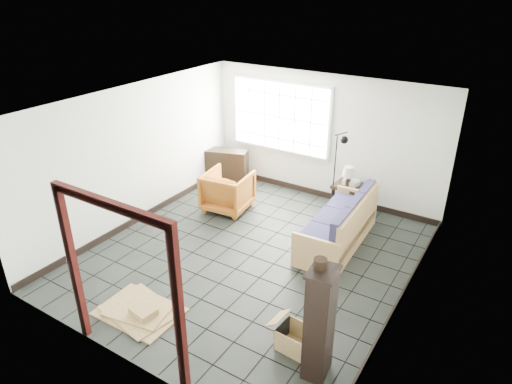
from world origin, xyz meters
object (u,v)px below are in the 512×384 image
Objects in this scene: side_table at (348,189)px; tall_shelf at (320,323)px; futon_sofa at (341,227)px; armchair at (228,189)px.

tall_shelf is at bearing -72.65° from side_table.
futon_sofa is at bearing -72.87° from side_table.
futon_sofa is 2.44m from armchair.
armchair is 1.53× the size of side_table.
futon_sofa is at bearing 171.94° from armchair.
side_table is (2.05, 1.20, 0.03)m from armchair.
side_table is at bearing -156.64° from armchair.
futon_sofa reaches higher than armchair.
side_table is (-0.38, 1.25, 0.14)m from futon_sofa.
tall_shelf is at bearing -75.04° from futon_sofa.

